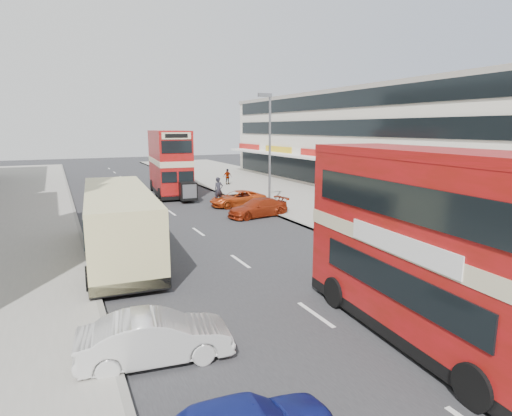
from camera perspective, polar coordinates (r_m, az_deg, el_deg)
ground at (r=12.48m, az=13.31°, el=-17.32°), size 160.00×160.00×0.00m
road_surface at (r=29.91m, az=-11.29°, el=-0.65°), size 12.00×90.00×0.01m
pavement_right at (r=34.75m, az=8.24°, el=1.14°), size 12.00×90.00×0.15m
kerb_left at (r=29.07m, az=-23.02°, el=-1.50°), size 0.20×90.00×0.16m
kerb_right at (r=31.90m, az=-0.62°, el=0.39°), size 0.20×90.00×0.16m
commercial_row at (r=40.75m, az=16.29°, el=8.76°), size 9.90×46.20×9.30m
street_lamp at (r=29.78m, az=1.74°, el=8.77°), size 1.00×0.20×8.12m
bus_main at (r=12.49m, az=22.04°, el=-4.58°), size 3.18×9.41×5.09m
bus_second at (r=37.92m, az=-11.56°, el=6.04°), size 3.53×10.00×5.39m
coach at (r=20.13m, az=-17.99°, el=-1.59°), size 3.53×10.99×2.87m
car_left_front at (r=11.39m, az=-13.37°, el=-16.64°), size 3.95×1.79×1.26m
car_right_a at (r=27.97m, az=0.24°, el=0.03°), size 4.38×2.25×1.22m
car_right_b at (r=31.76m, az=-2.50°, el=1.28°), size 4.27×2.06×1.17m
pedestrian_near at (r=26.07m, az=8.94°, el=0.03°), size 0.67×0.47×1.74m
pedestrian_far at (r=43.07m, az=-3.88°, el=4.24°), size 0.96×0.46×1.58m
cyclist at (r=31.41m, az=-5.04°, el=1.55°), size 0.73×1.63×2.24m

